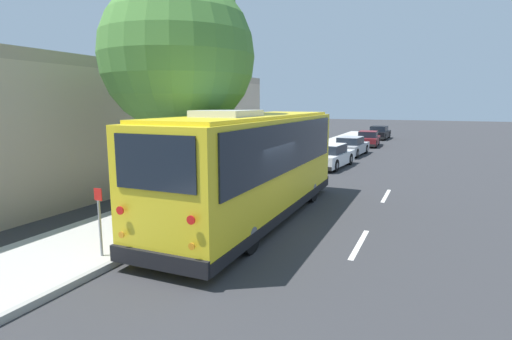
% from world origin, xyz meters
% --- Properties ---
extents(ground_plane, '(160.00, 160.00, 0.00)m').
position_xyz_m(ground_plane, '(0.00, 0.00, 0.00)').
color(ground_plane, '#333335').
extents(sidewalk_slab, '(80.00, 3.05, 0.15)m').
position_xyz_m(sidewalk_slab, '(0.00, 3.33, 0.07)').
color(sidewalk_slab, '#B2AFA8').
rests_on(sidewalk_slab, ground).
extents(curb_strip, '(80.00, 0.14, 0.15)m').
position_xyz_m(curb_strip, '(0.00, 1.74, 0.07)').
color(curb_strip, '#9D9A94').
rests_on(curb_strip, ground).
extents(shuttle_bus, '(10.01, 2.78, 3.45)m').
position_xyz_m(shuttle_bus, '(0.98, 0.41, 1.85)').
color(shuttle_bus, yellow).
rests_on(shuttle_bus, ground).
extents(parked_sedan_white, '(4.68, 2.02, 1.33)m').
position_xyz_m(parked_sedan_white, '(12.13, 0.72, 0.62)').
color(parked_sedan_white, silver).
rests_on(parked_sedan_white, ground).
extents(parked_sedan_silver, '(4.65, 1.94, 1.29)m').
position_xyz_m(parked_sedan_silver, '(18.00, 0.69, 0.60)').
color(parked_sedan_silver, '#A8AAAF').
rests_on(parked_sedan_silver, ground).
extents(parked_sedan_maroon, '(4.21, 1.85, 1.27)m').
position_xyz_m(parked_sedan_maroon, '(24.57, 0.50, 0.59)').
color(parked_sedan_maroon, maroon).
rests_on(parked_sedan_maroon, ground).
extents(parked_sedan_black, '(4.68, 1.90, 1.30)m').
position_xyz_m(parked_sedan_black, '(31.92, 0.53, 0.61)').
color(parked_sedan_black, black).
rests_on(parked_sedan_black, ground).
extents(street_tree, '(4.87, 4.87, 8.12)m').
position_xyz_m(street_tree, '(0.80, 2.90, 5.43)').
color(street_tree, brown).
rests_on(street_tree, sidewalk_slab).
extents(sign_post_near, '(0.06, 0.22, 1.59)m').
position_xyz_m(sign_post_near, '(-3.64, 2.17, 0.97)').
color(sign_post_near, gray).
rests_on(sign_post_near, sidewalk_slab).
extents(sign_post_far, '(0.06, 0.06, 1.06)m').
position_xyz_m(sign_post_far, '(-1.46, 2.17, 0.68)').
color(sign_post_far, gray).
rests_on(sign_post_far, sidewalk_slab).
extents(fire_hydrant, '(0.22, 0.22, 0.81)m').
position_xyz_m(fire_hydrant, '(8.44, 2.21, 0.55)').
color(fire_hydrant, '#99999E').
rests_on(fire_hydrant, sidewalk_slab).
extents(building_backdrop, '(24.73, 8.92, 5.27)m').
position_xyz_m(building_backdrop, '(2.98, 10.95, 2.44)').
color(building_backdrop, tan).
rests_on(building_backdrop, ground).
extents(lane_stripe_mid, '(2.40, 0.14, 0.01)m').
position_xyz_m(lane_stripe_mid, '(0.00, -3.07, 0.00)').
color(lane_stripe_mid, silver).
rests_on(lane_stripe_mid, ground).
extents(lane_stripe_ahead, '(2.40, 0.14, 0.01)m').
position_xyz_m(lane_stripe_ahead, '(6.00, -3.07, 0.00)').
color(lane_stripe_ahead, silver).
rests_on(lane_stripe_ahead, ground).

